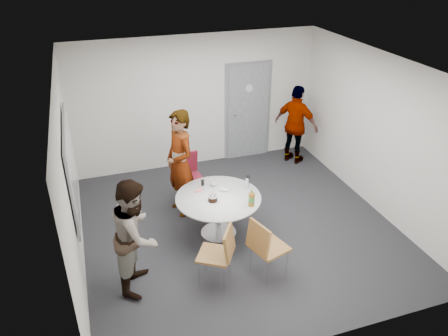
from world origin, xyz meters
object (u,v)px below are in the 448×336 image
object	(u,v)px
door	(248,111)
person_right	(296,125)
chair_near_right	(265,244)
person_main	(180,164)
person_left	(136,235)
chair_far	(189,173)
whiteboard	(71,166)
table	(220,202)
chair_near_left	(221,250)

from	to	relation	value
door	person_right	bearing A→B (deg)	-35.04
door	chair_near_right	xyz separation A→B (m)	(-1.19, -3.74, -0.45)
chair_near_right	person_right	world-z (taller)	person_right
door	person_main	xyz separation A→B (m)	(-1.88, -1.72, -0.09)
chair_near_right	person_left	bearing A→B (deg)	-121.86
person_left	chair_far	bearing A→B (deg)	-11.23
person_main	whiteboard	bearing A→B (deg)	-85.82
whiteboard	chair_far	xyz separation A→B (m)	(1.89, 0.88, -0.88)
table	chair_far	world-z (taller)	table
chair_near_right	chair_far	bearing A→B (deg)	174.48
table	person_right	size ratio (longest dim) A/B	0.80
door	person_main	bearing A→B (deg)	-137.63
chair_near_left	person_left	size ratio (longest dim) A/B	0.55
chair_near_left	chair_far	world-z (taller)	chair_far
whiteboard	person_right	world-z (taller)	whiteboard
chair_near_right	door	bearing A→B (deg)	145.28
chair_near_left	table	bearing A→B (deg)	14.75
chair_near_left	chair_far	size ratio (longest dim) A/B	0.98
whiteboard	chair_near_right	distance (m)	2.92
whiteboard	table	size ratio (longest dim) A/B	1.41
person_left	person_right	bearing A→B (deg)	-33.07
chair_near_left	person_right	xyz separation A→B (m)	(2.64, 3.06, 0.28)
table	whiteboard	bearing A→B (deg)	172.30
person_main	chair_near_left	bearing A→B (deg)	-11.78
door	person_left	distance (m)	4.37
chair_near_left	chair_far	distance (m)	2.25
whiteboard	chair_near_left	world-z (taller)	whiteboard
door	table	size ratio (longest dim) A/B	1.57
table	person_left	size ratio (longest dim) A/B	0.82
chair_near_left	person_left	xyz separation A→B (m)	(-1.07, 0.35, 0.27)
table	person_main	size ratio (longest dim) A/B	0.72
chair_near_left	whiteboard	bearing A→B (deg)	84.00
whiteboard	door	bearing A→B (deg)	32.66
table	person_right	bearing A→B (deg)	40.47
chair_far	person_right	distance (m)	2.66
chair_far	person_main	world-z (taller)	person_main
person_main	door	bearing A→B (deg)	117.91
table	chair_far	size ratio (longest dim) A/B	1.45
chair_far	person_right	size ratio (longest dim) A/B	0.55
person_left	person_right	distance (m)	4.59
chair_near_left	chair_near_right	bearing A→B (deg)	-66.83
table	person_right	distance (m)	3.04
door	chair_near_right	bearing A→B (deg)	-107.64
chair_near_left	person_main	size ratio (longest dim) A/B	0.48
whiteboard	person_left	xyz separation A→B (m)	(0.70, -1.02, -0.63)
person_right	whiteboard	bearing A→B (deg)	76.53
chair_near_right	person_main	world-z (taller)	person_main
whiteboard	person_right	xyz separation A→B (m)	(4.41, 1.69, -0.61)
table	person_left	bearing A→B (deg)	-152.23
door	person_right	xyz separation A→B (m)	(0.85, -0.60, -0.19)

